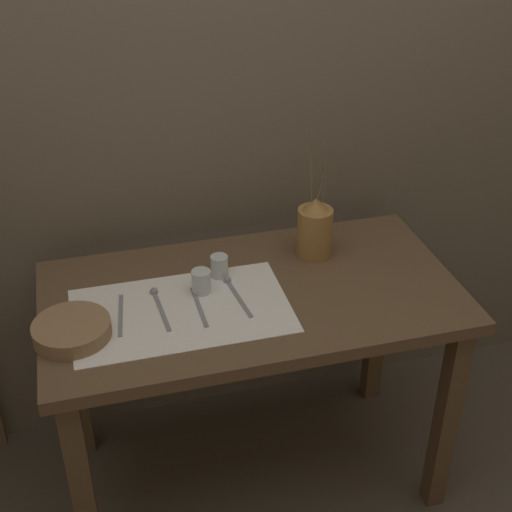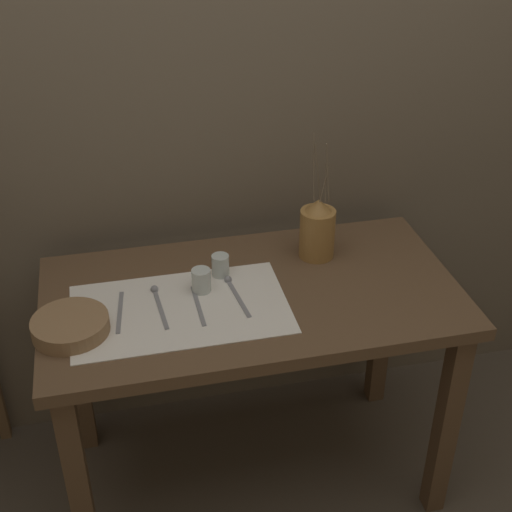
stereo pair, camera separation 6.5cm
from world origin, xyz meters
name	(u,v)px [view 2 (the right image)]	position (x,y,z in m)	size (l,w,h in m)	color
ground_plane	(252,471)	(0.00, 0.00, 0.00)	(12.00, 12.00, 0.00)	brown
stone_wall_back	(221,102)	(0.00, 0.44, 1.20)	(7.00, 0.06, 2.40)	#6B5E4C
wooden_table	(252,322)	(0.00, 0.00, 0.66)	(1.23, 0.66, 0.77)	brown
linen_cloth	(180,309)	(-0.22, -0.04, 0.77)	(0.61, 0.37, 0.00)	white
pitcher_with_flowers	(317,230)	(0.24, 0.15, 0.87)	(0.11, 0.11, 0.41)	olive
wooden_bowl	(70,326)	(-0.52, -0.09, 0.80)	(0.21, 0.21, 0.05)	#8E6B47
glass_tumbler_near	(201,280)	(-0.14, 0.03, 0.81)	(0.06, 0.06, 0.07)	silver
glass_tumbler_far	(220,265)	(-0.07, 0.10, 0.81)	(0.05, 0.05, 0.07)	silver
fork_outer	(120,312)	(-0.39, -0.03, 0.78)	(0.03, 0.20, 0.00)	gray
spoon_outer	(157,297)	(-0.28, 0.02, 0.78)	(0.03, 0.21, 0.02)	gray
fork_inner	(198,306)	(-0.17, -0.04, 0.78)	(0.02, 0.20, 0.00)	gray
spoon_inner	(232,287)	(-0.05, 0.02, 0.78)	(0.04, 0.21, 0.02)	gray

